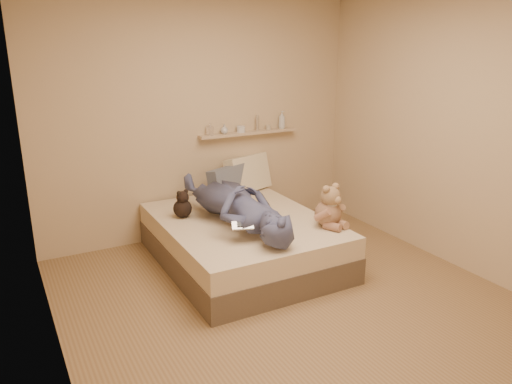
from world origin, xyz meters
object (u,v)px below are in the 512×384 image
pillow_cream (248,173)px  wall_shelf (249,133)px  bed (242,241)px  game_console (243,225)px  person (236,203)px  dark_plush (183,206)px  teddy_bear (330,209)px  pillow_grey (228,183)px

pillow_cream → wall_shelf: bearing=54.2°
bed → game_console: size_ratio=9.53×
game_console → wall_shelf: wall_shelf is taller
bed → person: person is taller
dark_plush → wall_shelf: size_ratio=0.23×
teddy_bear → dark_plush: 1.41m
dark_plush → wall_shelf: bearing=29.6°
game_console → dark_plush: bearing=104.5°
teddy_bear → wall_shelf: size_ratio=0.34×
dark_plush → pillow_grey: pillow_grey is taller
pillow_cream → person: bearing=-123.2°
bed → teddy_bear: bearing=-41.6°
pillow_grey → game_console: bearing=-109.9°
game_console → wall_shelf: bearing=60.6°
person → pillow_cream: bearing=-124.7°
pillow_grey → person: size_ratio=0.30×
bed → teddy_bear: (0.62, -0.55, 0.40)m
bed → pillow_grey: bearing=75.5°
person → wall_shelf: wall_shelf is taller
pillow_grey → wall_shelf: 0.65m
teddy_bear → person: 0.87m
pillow_grey → person: (-0.28, -0.77, 0.03)m
game_console → teddy_bear: bearing=-1.1°
pillow_grey → pillow_cream: bearing=24.0°
teddy_bear → pillow_grey: (-0.44, 1.24, 0.00)m
dark_plush → person: 0.56m
bed → person: (-0.10, -0.08, 0.42)m
teddy_bear → pillow_cream: size_ratio=0.75×
teddy_bear → dark_plush: teddy_bear is taller
bed → pillow_cream: 1.06m
pillow_cream → person: pillow_cream is taller
wall_shelf → pillow_cream: bearing=-125.8°
pillow_cream → wall_shelf: 0.46m
bed → wall_shelf: wall_shelf is taller
game_console → pillow_grey: pillow_grey is taller
teddy_bear → pillow_cream: 1.39m
game_console → person: size_ratio=0.12×
game_console → person: person is taller
bed → person: bearing=-142.0°
bed → pillow_grey: pillow_grey is taller
person → wall_shelf: size_ratio=1.38×
wall_shelf → bed: bearing=-121.2°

